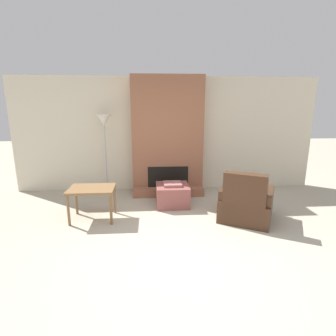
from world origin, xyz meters
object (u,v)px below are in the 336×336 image
armchair (246,205)px  floor_lamp_left (104,125)px  ottoman (172,195)px  side_table (92,192)px

armchair → floor_lamp_left: size_ratio=0.64×
ottoman → side_table: (-1.46, -0.57, 0.29)m
side_table → floor_lamp_left: (0.03, 1.43, 1.05)m
side_table → floor_lamp_left: size_ratio=0.44×
side_table → armchair: bearing=-5.0°
ottoman → armchair: 1.46m
armchair → side_table: 2.69m
side_table → floor_lamp_left: bearing=88.8°
ottoman → side_table: side_table is taller
floor_lamp_left → armchair: bearing=-32.2°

